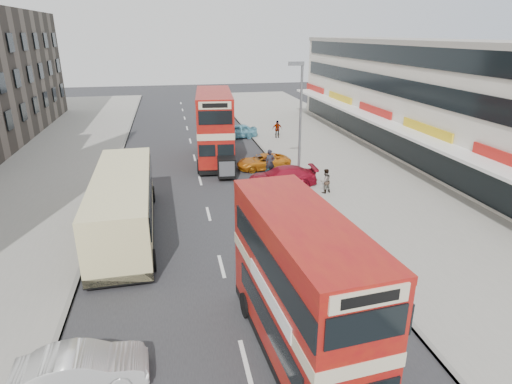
{
  "coord_description": "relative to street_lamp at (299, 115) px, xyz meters",
  "views": [
    {
      "loc": [
        -1.82,
        -8.6,
        9.8
      ],
      "look_at": [
        1.23,
        6.33,
        4.08
      ],
      "focal_mm": 29.81,
      "sensor_mm": 36.0,
      "label": 1
    }
  ],
  "objects": [
    {
      "name": "road_surface",
      "position": [
        -6.52,
        2.0,
        -4.78
      ],
      "size": [
        12.0,
        90.0,
        0.01
      ],
      "primitive_type": "cube",
      "color": "#28282B",
      "rests_on": "ground"
    },
    {
      "name": "pavement_right",
      "position": [
        5.48,
        2.0,
        -4.71
      ],
      "size": [
        12.0,
        90.0,
        0.15
      ],
      "primitive_type": "cube",
      "color": "gray",
      "rests_on": "ground"
    },
    {
      "name": "pavement_left",
      "position": [
        -18.52,
        2.0,
        -4.71
      ],
      "size": [
        12.0,
        90.0,
        0.15
      ],
      "primitive_type": "cube",
      "color": "gray",
      "rests_on": "ground"
    },
    {
      "name": "kerb_left",
      "position": [
        -12.62,
        2.0,
        -4.71
      ],
      "size": [
        0.2,
        90.0,
        0.16
      ],
      "primitive_type": "cube",
      "color": "gray",
      "rests_on": "ground"
    },
    {
      "name": "kerb_right",
      "position": [
        -0.42,
        2.0,
        -4.71
      ],
      "size": [
        0.2,
        90.0,
        0.16
      ],
      "primitive_type": "cube",
      "color": "gray",
      "rests_on": "ground"
    },
    {
      "name": "commercial_row",
      "position": [
        13.42,
        4.0,
        -0.09
      ],
      "size": [
        9.9,
        46.2,
        9.3
      ],
      "color": "beige",
      "rests_on": "ground"
    },
    {
      "name": "street_lamp",
      "position": [
        0.0,
        0.0,
        0.0
      ],
      "size": [
        1.0,
        0.2,
        8.12
      ],
      "color": "slate",
      "rests_on": "ground"
    },
    {
      "name": "bus_main",
      "position": [
        -4.75,
        -15.97,
        -2.32
      ],
      "size": [
        3.02,
        8.57,
        4.69
      ],
      "rotation": [
        0.0,
        0.0,
        3.23
      ],
      "color": "black",
      "rests_on": "ground"
    },
    {
      "name": "bus_second",
      "position": [
        -4.86,
        6.65,
        -1.97
      ],
      "size": [
        3.42,
        9.91,
        5.35
      ],
      "rotation": [
        0.0,
        0.0,
        3.05
      ],
      "color": "black",
      "rests_on": "ground"
    },
    {
      "name": "coach",
      "position": [
        -10.94,
        -5.6,
        -3.07
      ],
      "size": [
        3.09,
        11.03,
        2.91
      ],
      "rotation": [
        0.0,
        0.0,
        0.02
      ],
      "color": "black",
      "rests_on": "ground"
    },
    {
      "name": "car_left_front",
      "position": [
        -11.38,
        -16.0,
        -4.16
      ],
      "size": [
        3.85,
        1.55,
        1.24
      ],
      "primitive_type": "imported",
      "rotation": [
        0.0,
        0.0,
        1.63
      ],
      "color": "silver",
      "rests_on": "ground"
    },
    {
      "name": "car_right_a",
      "position": [
        -1.17,
        -0.28,
        -4.11
      ],
      "size": [
        4.77,
        2.12,
        1.36
      ],
      "primitive_type": "imported",
      "rotation": [
        0.0,
        0.0,
        -1.62
      ],
      "color": "maroon",
      "rests_on": "ground"
    },
    {
      "name": "car_right_b",
      "position": [
        -1.54,
        3.87,
        -4.22
      ],
      "size": [
        4.26,
        2.33,
        1.13
      ],
      "primitive_type": "imported",
      "rotation": [
        0.0,
        0.0,
        -1.46
      ],
      "color": "orange",
      "rests_on": "ground"
    },
    {
      "name": "car_right_c",
      "position": [
        -1.94,
        14.29,
        -4.1
      ],
      "size": [
        4.16,
        1.94,
        1.38
      ],
      "primitive_type": "imported",
      "rotation": [
        0.0,
        0.0,
        -1.49
      ],
      "color": "#63B1C7",
      "rests_on": "ground"
    },
    {
      "name": "pedestrian_near",
      "position": [
        1.13,
        -2.41,
        -3.83
      ],
      "size": [
        0.69,
        0.56,
        1.61
      ],
      "primitive_type": "imported",
      "rotation": [
        0.0,
        0.0,
        3.45
      ],
      "color": "gray",
      "rests_on": "pavement_right"
    },
    {
      "name": "pedestrian_far",
      "position": [
        1.91,
        13.18,
        -3.8
      ],
      "size": [
        1.01,
        0.49,
        1.67
      ],
      "primitive_type": "imported",
      "rotation": [
        0.0,
        0.0,
        -0.09
      ],
      "color": "gray",
      "rests_on": "pavement_right"
    },
    {
      "name": "cyclist",
      "position": [
        -1.65,
        1.17,
        -4.05
      ],
      "size": [
        0.81,
        1.95,
        2.21
      ],
      "rotation": [
        0.0,
        0.0,
        0.08
      ],
      "color": "gray",
      "rests_on": "ground"
    }
  ]
}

